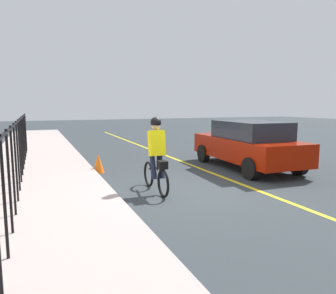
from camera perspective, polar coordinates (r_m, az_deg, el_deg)
ground_plane at (r=7.88m, az=3.56°, el=-7.86°), size 80.00×80.00×0.00m
lane_line_centre at (r=8.69m, az=13.12°, el=-6.56°), size 36.00×0.12×0.01m
sidewalk at (r=7.09m, az=-22.25°, el=-9.55°), size 40.00×3.20×0.15m
iron_fence at (r=7.86m, az=-25.67°, el=0.32°), size 14.05×0.04×1.60m
cyclist_lead at (r=7.50m, az=-2.11°, el=-1.52°), size 1.71×0.36×1.83m
patrol_sedan at (r=10.79m, az=14.23°, el=0.57°), size 4.48×2.10×1.58m
traffic_cone_near at (r=10.05m, az=-12.51°, el=-2.92°), size 0.36×0.36×0.59m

